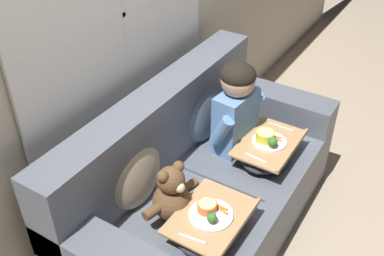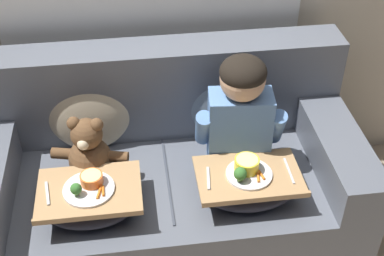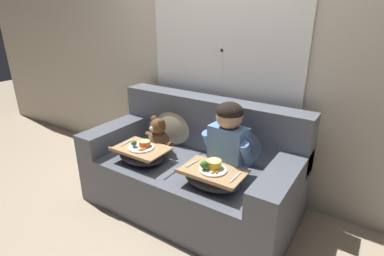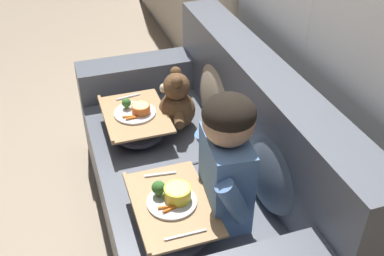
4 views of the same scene
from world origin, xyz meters
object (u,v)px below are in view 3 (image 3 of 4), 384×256
Objects in this scene: throw_pillow_behind_child at (240,140)px; teddy_bear at (158,137)px; couch at (193,171)px; child_figure at (228,135)px; throw_pillow_behind_teddy at (174,124)px; lap_tray_child at (213,177)px; lap_tray_teddy at (142,154)px.

teddy_bear is (-0.72, -0.25, -0.06)m from throw_pillow_behind_child.
couch is at bearing 6.80° from teddy_bear.
couch is 0.58m from child_figure.
throw_pillow_behind_teddy is 0.87m from lap_tray_child.
throw_pillow_behind_teddy is at bearing 161.26° from child_figure.
throw_pillow_behind_child is 0.27m from child_figure.
couch is 3.12× the size of child_figure.
throw_pillow_behind_teddy is (-0.36, 0.20, 0.33)m from couch.
throw_pillow_behind_child is 0.72m from throw_pillow_behind_teddy.
throw_pillow_behind_teddy reaches higher than lap_tray_child.
child_figure reaches higher than throw_pillow_behind_child.
throw_pillow_behind_child is 0.94× the size of lap_tray_child.
child_figure is (0.72, -0.24, 0.12)m from throw_pillow_behind_teddy.
teddy_bear is at bearing 161.98° from lap_tray_child.
couch is 4.25× the size of throw_pillow_behind_teddy.
couch is 0.45m from teddy_bear.
child_figure is 0.35m from lap_tray_child.
lap_tray_teddy is (0.00, -0.23, -0.08)m from teddy_bear.
child_figure reaches higher than lap_tray_teddy.
throw_pillow_behind_teddy is 0.92× the size of lap_tray_child.
throw_pillow_behind_teddy is at bearing 180.00° from throw_pillow_behind_child.
teddy_bear is at bearing -161.04° from throw_pillow_behind_child.
throw_pillow_behind_child is at bearing 89.97° from child_figure.
child_figure reaches higher than couch.
throw_pillow_behind_teddy is 0.25m from teddy_bear.
lap_tray_child is at bearing 0.01° from lap_tray_teddy.
throw_pillow_behind_teddy is 0.50m from lap_tray_teddy.
throw_pillow_behind_child is 0.98× the size of lap_tray_teddy.
throw_pillow_behind_teddy is at bearing 90.00° from lap_tray_teddy.
couch reaches higher than throw_pillow_behind_child.
lap_tray_teddy is at bearing -89.73° from teddy_bear.
lap_tray_child is (-0.00, -0.48, -0.13)m from throw_pillow_behind_child.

